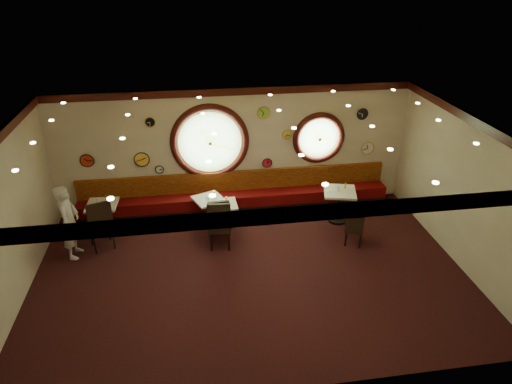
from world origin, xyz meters
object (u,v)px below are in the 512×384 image
object	(u,v)px
table_a	(104,214)
table_d	(339,202)
condiment_b_bottle	(214,194)
condiment_a_salt	(97,202)
condiment_a_bottle	(107,198)
chair_c	(219,218)
condiment_b_salt	(206,197)
table_c	(224,212)
chair_a	(100,222)
chair_b	(220,222)
chair_d	(355,225)
condiment_d_salt	(338,189)
condiment_a_pepper	(104,204)
condiment_c_bottle	(226,200)
condiment_d_bottle	(345,185)
condiment_c_salt	(222,201)
waiter	(69,222)
table_b	(209,208)
condiment_d_pepper	(338,189)
condiment_c_pepper	(227,202)
condiment_b_pepper	(208,199)

from	to	relation	value
table_a	table_d	distance (m)	5.73
table_d	condiment_b_bottle	bearing A→B (deg)	173.65
condiment_a_salt	condiment_a_bottle	bearing A→B (deg)	13.32
chair_c	condiment_a_bottle	distance (m)	2.77
chair_c	condiment_b_salt	size ratio (longest dim) A/B	7.67
table_c	chair_a	world-z (taller)	chair_a
chair_a	chair_b	xyz separation A→B (m)	(2.63, -0.36, -0.01)
chair_d	condiment_d_salt	distance (m)	1.19
chair_b	condiment_d_salt	xyz separation A→B (m)	(2.98, 0.81, 0.20)
condiment_a_pepper	condiment_c_bottle	distance (m)	2.87
condiment_a_bottle	condiment_d_bottle	size ratio (longest dim) A/B	1.01
chair_a	condiment_b_salt	bearing A→B (deg)	-3.88
chair_d	chair_c	bearing A→B (deg)	-167.11
condiment_c_salt	waiter	distance (m)	3.43
condiment_b_bottle	condiment_c_bottle	distance (m)	0.34
chair_b	condiment_b_bottle	distance (m)	1.15
table_a	table_b	xyz separation A→B (m)	(2.51, -0.03, -0.02)
condiment_a_pepper	condiment_d_bottle	distance (m)	5.84
condiment_d_salt	condiment_d_pepper	size ratio (longest dim) A/B	1.17
chair_c	condiment_d_bottle	distance (m)	3.28
table_a	chair_d	bearing A→B (deg)	-14.17
chair_c	table_b	bearing A→B (deg)	100.16
table_c	condiment_a_salt	world-z (taller)	condiment_a_salt
table_b	condiment_b_salt	xyz separation A→B (m)	(-0.06, 0.00, 0.32)
table_a	chair_a	xyz separation A→B (m)	(0.07, -0.75, 0.23)
table_b	condiment_d_pepper	world-z (taller)	condiment_d_pepper
condiment_c_bottle	condiment_c_salt	bearing A→B (deg)	-171.83
condiment_b_bottle	condiment_d_bottle	xyz separation A→B (m)	(3.24, -0.23, 0.11)
condiment_c_salt	waiter	size ratio (longest dim) A/B	0.06
condiment_c_bottle	condiment_d_bottle	distance (m)	2.97
condiment_a_bottle	condiment_c_salt	bearing A→B (deg)	-6.15
condiment_c_pepper	condiment_c_bottle	world-z (taller)	condiment_c_bottle
condiment_c_salt	condiment_d_bottle	xyz separation A→B (m)	(3.08, -0.02, 0.21)
table_c	condiment_b_bottle	size ratio (longest dim) A/B	4.08
table_a	chair_a	world-z (taller)	chair_a
table_b	condiment_b_bottle	distance (m)	0.39
condiment_a_salt	condiment_d_salt	bearing A→B (deg)	-3.58
condiment_d_bottle	condiment_a_bottle	bearing A→B (deg)	176.93
condiment_a_pepper	condiment_c_pepper	xyz separation A→B (m)	(2.88, -0.17, -0.11)
condiment_a_salt	condiment_c_bottle	bearing A→B (deg)	-4.15
waiter	table_b	bearing A→B (deg)	-69.11
condiment_b_bottle	waiter	xyz separation A→B (m)	(-3.19, -0.91, 0.04)
condiment_d_salt	condiment_c_pepper	bearing A→B (deg)	178.92
chair_d	condiment_d_bottle	size ratio (longest dim) A/B	3.59
condiment_a_pepper	condiment_b_pepper	xyz separation A→B (m)	(2.44, -0.03, -0.05)
chair_a	condiment_a_salt	world-z (taller)	chair_a
condiment_c_salt	condiment_a_pepper	world-z (taller)	condiment_a_pepper
condiment_a_bottle	condiment_b_bottle	distance (m)	2.54
chair_c	condiment_a_pepper	world-z (taller)	chair_c
condiment_d_bottle	table_d	bearing A→B (deg)	-146.44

